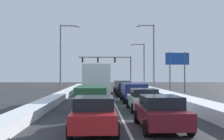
# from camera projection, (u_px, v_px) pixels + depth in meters

# --- Properties ---
(ground_plane) EXTENTS (131.48, 131.48, 0.00)m
(ground_plane) POSITION_uv_depth(u_px,v_px,m) (113.00, 101.00, 25.85)
(ground_plane) COLOR #333335
(lane_stripe_between_right_lane_and_center_lane) EXTENTS (0.14, 55.62, 0.01)m
(lane_stripe_between_right_lane_and_center_lane) POSITION_uv_depth(u_px,v_px,m) (111.00, 97.00, 30.90)
(lane_stripe_between_right_lane_and_center_lane) COLOR silver
(lane_stripe_between_right_lane_and_center_lane) RESTS_ON ground
(snow_bank_right_shoulder) EXTENTS (1.72, 55.62, 0.73)m
(snow_bank_right_shoulder) POSITION_uv_depth(u_px,v_px,m) (159.00, 94.00, 31.13)
(snow_bank_right_shoulder) COLOR white
(snow_bank_right_shoulder) RESTS_ON ground
(snow_bank_left_shoulder) EXTENTS (1.30, 55.62, 0.56)m
(snow_bank_left_shoulder) POSITION_uv_depth(u_px,v_px,m) (63.00, 95.00, 30.69)
(snow_bank_left_shoulder) COLOR white
(snow_bank_left_shoulder) RESTS_ON ground
(sedan_maroon_right_lane_nearest) EXTENTS (2.00, 4.50, 1.51)m
(sedan_maroon_right_lane_nearest) POSITION_uv_depth(u_px,v_px,m) (160.00, 112.00, 12.70)
(sedan_maroon_right_lane_nearest) COLOR maroon
(sedan_maroon_right_lane_nearest) RESTS_ON ground
(sedan_white_right_lane_second) EXTENTS (2.00, 4.50, 1.51)m
(sedan_white_right_lane_second) POSITION_uv_depth(u_px,v_px,m) (143.00, 99.00, 19.20)
(sedan_white_right_lane_second) COLOR silver
(sedan_white_right_lane_second) RESTS_ON ground
(suv_navy_right_lane_third) EXTENTS (2.16, 4.90, 1.67)m
(suv_navy_right_lane_third) POSITION_uv_depth(u_px,v_px,m) (133.00, 91.00, 25.48)
(suv_navy_right_lane_third) COLOR navy
(suv_navy_right_lane_third) RESTS_ON ground
(sedan_black_right_lane_fourth) EXTENTS (2.00, 4.50, 1.51)m
(sedan_black_right_lane_fourth) POSITION_uv_depth(u_px,v_px,m) (125.00, 89.00, 32.38)
(sedan_black_right_lane_fourth) COLOR black
(sedan_black_right_lane_fourth) RESTS_ON ground
(suv_gray_right_lane_fifth) EXTENTS (2.16, 4.90, 1.67)m
(suv_gray_right_lane_fifth) POSITION_uv_depth(u_px,v_px,m) (122.00, 85.00, 38.39)
(suv_gray_right_lane_fifth) COLOR slate
(suv_gray_right_lane_fifth) RESTS_ON ground
(sedan_red_center_lane_nearest) EXTENTS (2.00, 4.50, 1.51)m
(sedan_red_center_lane_nearest) POSITION_uv_depth(u_px,v_px,m) (94.00, 114.00, 12.19)
(sedan_red_center_lane_nearest) COLOR maroon
(sedan_red_center_lane_nearest) RESTS_ON ground
(suv_green_center_lane_second) EXTENTS (2.16, 4.90, 1.67)m
(suv_green_center_lane_second) POSITION_uv_depth(u_px,v_px,m) (91.00, 96.00, 18.95)
(suv_green_center_lane_second) COLOR #1E5633
(suv_green_center_lane_second) RESTS_ON ground
(box_truck_center_lane_third) EXTENTS (2.53, 7.20, 3.36)m
(box_truck_center_lane_third) POSITION_uv_depth(u_px,v_px,m) (97.00, 81.00, 26.43)
(box_truck_center_lane_third) COLOR #937F60
(box_truck_center_lane_third) RESTS_ON ground
(suv_charcoal_center_lane_fourth) EXTENTS (2.16, 4.90, 1.67)m
(suv_charcoal_center_lane_fourth) POSITION_uv_depth(u_px,v_px,m) (95.00, 86.00, 35.30)
(suv_charcoal_center_lane_fourth) COLOR #38383D
(suv_charcoal_center_lane_fourth) RESTS_ON ground
(sedan_silver_center_lane_fifth) EXTENTS (2.00, 4.50, 1.51)m
(sedan_silver_center_lane_fifth) POSITION_uv_depth(u_px,v_px,m) (98.00, 86.00, 41.83)
(sedan_silver_center_lane_fifth) COLOR #B7BABF
(sedan_silver_center_lane_fifth) RESTS_ON ground
(traffic_light_gantry) EXTENTS (10.60, 0.47, 6.20)m
(traffic_light_gantry) POSITION_uv_depth(u_px,v_px,m) (112.00, 63.00, 56.27)
(traffic_light_gantry) COLOR slate
(traffic_light_gantry) RESTS_ON ground
(street_lamp_right_near) EXTENTS (2.66, 0.36, 9.42)m
(street_lamp_right_near) POSITION_uv_depth(u_px,v_px,m) (151.00, 52.00, 38.82)
(street_lamp_right_near) COLOR gray
(street_lamp_right_near) RESTS_ON ground
(street_lamp_right_mid) EXTENTS (2.66, 0.36, 7.88)m
(street_lamp_right_mid) POSITION_uv_depth(u_px,v_px,m) (142.00, 62.00, 48.91)
(street_lamp_right_mid) COLOR gray
(street_lamp_right_mid) RESTS_ON ground
(street_lamp_left_mid) EXTENTS (2.66, 0.36, 8.93)m
(street_lamp_left_mid) POSITION_uv_depth(u_px,v_px,m) (63.00, 53.00, 36.23)
(street_lamp_left_mid) COLOR gray
(street_lamp_left_mid) RESTS_ON ground
(roadside_sign_right) EXTENTS (3.20, 0.16, 5.50)m
(roadside_sign_right) POSITION_uv_depth(u_px,v_px,m) (177.00, 63.00, 37.63)
(roadside_sign_right) COLOR #59595B
(roadside_sign_right) RESTS_ON ground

